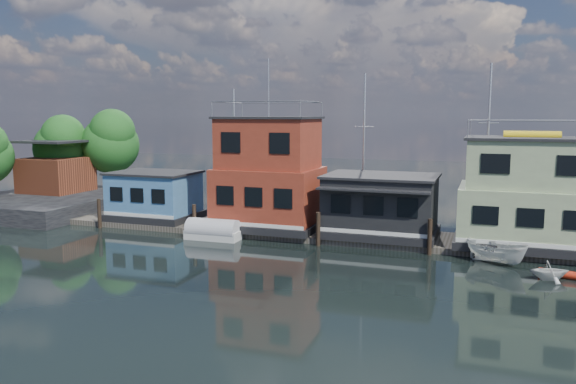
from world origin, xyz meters
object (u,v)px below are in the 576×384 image
at_px(houseboat_blue, 155,196).
at_px(tarp_runabout, 213,231).
at_px(houseboat_green, 528,195).
at_px(dinghy_white, 549,270).
at_px(houseboat_red, 269,176).
at_px(houseboat_dark, 381,205).
at_px(motorboat, 496,252).
at_px(red_kayak, 568,275).

height_order(houseboat_blue, tarp_runabout, houseboat_blue).
xyz_separation_m(houseboat_green, dinghy_white, (0.81, -6.04, -3.03)).
relative_size(houseboat_red, houseboat_green, 1.41).
xyz_separation_m(houseboat_dark, motorboat, (7.27, -3.59, -1.72)).
bearing_deg(houseboat_green, houseboat_dark, -179.88).
bearing_deg(houseboat_red, houseboat_blue, -180.00).
bearing_deg(houseboat_green, red_kayak, -72.29).
relative_size(motorboat, red_kayak, 1.30).
distance_m(houseboat_green, motorboat, 4.92).
distance_m(houseboat_red, houseboat_dark, 8.18).
bearing_deg(red_kayak, tarp_runabout, -174.25).
xyz_separation_m(houseboat_blue, tarp_runabout, (6.75, -3.40, -1.64)).
bearing_deg(motorboat, dinghy_white, -107.02).
relative_size(houseboat_red, red_kayak, 4.25).
relative_size(motorboat, tarp_runabout, 0.96).
distance_m(houseboat_green, dinghy_white, 6.81).
bearing_deg(houseboat_blue, tarp_runabout, -26.76).
bearing_deg(houseboat_green, houseboat_red, -180.00).
bearing_deg(houseboat_blue, red_kayak, -10.99).
bearing_deg(red_kayak, houseboat_blue, -179.70).
bearing_deg(houseboat_blue, houseboat_dark, -0.06).
bearing_deg(houseboat_red, houseboat_green, 0.00).
bearing_deg(dinghy_white, tarp_runabout, 65.45).
height_order(houseboat_red, red_kayak, houseboat_red).
bearing_deg(motorboat, houseboat_dark, 90.42).
bearing_deg(dinghy_white, red_kayak, -76.96).
bearing_deg(houseboat_dark, dinghy_white, -31.54).
distance_m(houseboat_blue, tarp_runabout, 7.73).
distance_m(houseboat_green, red_kayak, 6.66).
xyz_separation_m(houseboat_red, dinghy_white, (17.81, -6.04, -3.59)).
distance_m(houseboat_blue, houseboat_red, 9.69).
xyz_separation_m(houseboat_dark, houseboat_green, (9.00, 0.02, 1.13)).
height_order(motorboat, red_kayak, motorboat).
distance_m(motorboat, tarp_runabout, 18.02).
height_order(houseboat_dark, dinghy_white, houseboat_dark).
distance_m(houseboat_red, houseboat_green, 17.01).
xyz_separation_m(houseboat_dark, red_kayak, (10.75, -5.47, -2.21)).
bearing_deg(dinghy_white, houseboat_blue, 60.29).
bearing_deg(houseboat_green, dinghy_white, -82.38).
xyz_separation_m(motorboat, tarp_runabout, (-18.02, 0.21, -0.13)).
relative_size(houseboat_blue, motorboat, 1.77).
distance_m(houseboat_blue, red_kayak, 28.85).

